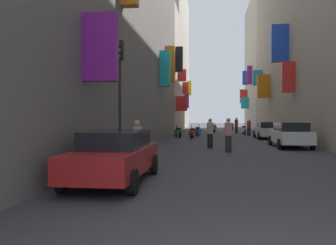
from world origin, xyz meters
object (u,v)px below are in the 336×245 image
at_px(scooter_green, 178,132).
at_px(pedestrian_near_left, 228,135).
at_px(scooter_red, 192,133).
at_px(pedestrian_crossing, 249,127).
at_px(scooter_blue, 198,131).
at_px(pedestrian_mid_street, 137,143).
at_px(pedestrian_near_right, 210,133).
at_px(scooter_white, 244,130).
at_px(parked_car_silver, 268,130).
at_px(parked_car_red, 115,155).
at_px(scooter_orange, 215,128).
at_px(scooter_silver, 232,127).
at_px(parked_car_white, 290,134).
at_px(traffic_light_far_corner, 120,81).
at_px(pedestrian_far_away, 236,125).

bearing_deg(scooter_green, pedestrian_near_left, -72.86).
relative_size(scooter_red, pedestrian_crossing, 1.17).
distance_m(scooter_green, scooter_blue, 2.85).
bearing_deg(scooter_blue, pedestrian_mid_street, -94.27).
relative_size(pedestrian_near_left, pedestrian_near_right, 1.02).
xyz_separation_m(scooter_blue, scooter_white, (4.58, 3.94, -0.00)).
height_order(parked_car_silver, pedestrian_crossing, pedestrian_crossing).
relative_size(parked_car_silver, pedestrian_near_right, 2.41).
distance_m(parked_car_red, scooter_orange, 31.02).
xyz_separation_m(scooter_green, scooter_silver, (5.87, 18.82, 0.00)).
xyz_separation_m(parked_car_red, scooter_white, (6.04, 26.63, -0.28)).
distance_m(parked_car_white, pedestrian_near_left, 4.82).
bearing_deg(scooter_blue, scooter_red, -96.19).
xyz_separation_m(scooter_orange, traffic_light_far_corner, (-4.03, -26.93, 2.74)).
bearing_deg(scooter_orange, pedestrian_near_right, -91.46).
distance_m(scooter_silver, pedestrian_near_right, 28.81).
bearing_deg(scooter_green, scooter_orange, 72.60).
xyz_separation_m(parked_car_red, pedestrian_far_away, (5.42, 28.76, 0.12)).
distance_m(scooter_green, traffic_light_far_corner, 16.68).
xyz_separation_m(scooter_blue, traffic_light_far_corner, (-2.39, -18.76, 2.74)).
xyz_separation_m(parked_car_silver, scooter_blue, (-5.85, 3.10, -0.27)).
bearing_deg(scooter_orange, pedestrian_crossing, -65.42).
relative_size(scooter_green, pedestrian_crossing, 1.07).
distance_m(parked_car_white, pedestrian_far_away, 17.36).
xyz_separation_m(scooter_green, pedestrian_far_away, (5.62, 8.39, 0.40)).
height_order(parked_car_white, scooter_white, parked_car_white).
bearing_deg(traffic_light_far_corner, parked_car_red, -76.66).
height_order(pedestrian_near_left, traffic_light_far_corner, traffic_light_far_corner).
bearing_deg(scooter_silver, pedestrian_far_away, -91.41).
relative_size(scooter_white, pedestrian_near_left, 1.03).
bearing_deg(traffic_light_far_corner, scooter_orange, 81.49).
bearing_deg(traffic_light_far_corner, pedestrian_mid_street, -49.92).
bearing_deg(scooter_orange, traffic_light_far_corner, -98.51).
distance_m(parked_car_white, traffic_light_far_corner, 11.37).
relative_size(scooter_blue, scooter_orange, 0.94).
xyz_separation_m(scooter_red, scooter_orange, (2.01, 11.58, 0.00)).
bearing_deg(scooter_green, scooter_silver, 72.67).
relative_size(scooter_red, scooter_blue, 1.03).
bearing_deg(pedestrian_mid_street, parked_car_red, -89.44).
xyz_separation_m(parked_car_silver, scooter_orange, (-4.21, 11.27, -0.27)).
xyz_separation_m(scooter_orange, scooter_white, (2.94, -4.23, -0.00)).
bearing_deg(parked_car_red, pedestrian_near_right, 76.28).
relative_size(scooter_silver, pedestrian_near_left, 1.05).
distance_m(scooter_blue, pedestrian_near_right, 12.20).
relative_size(scooter_orange, pedestrian_near_left, 1.12).
height_order(parked_car_red, pedestrian_crossing, pedestrian_crossing).
distance_m(scooter_blue, scooter_silver, 17.03).
xyz_separation_m(parked_car_red, scooter_green, (-0.19, 20.37, -0.28)).
height_order(scooter_green, pedestrian_crossing, pedestrian_crossing).
distance_m(parked_car_red, pedestrian_near_left, 9.12).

